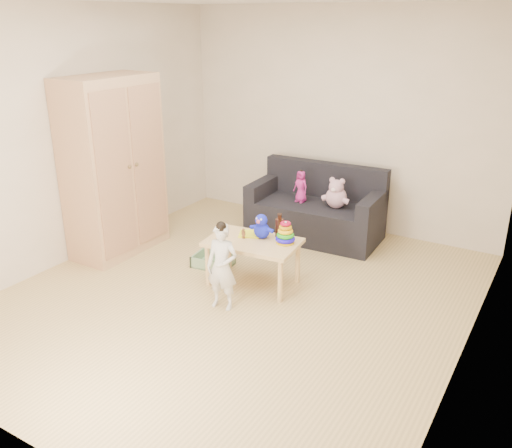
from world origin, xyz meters
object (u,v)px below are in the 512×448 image
Objects in this scene: toddler at (222,268)px; play_table at (253,262)px; wardrobe at (114,167)px; sofa at (315,220)px.

play_table is at bearing 82.29° from toddler.
sofa is (1.71, 1.44, -0.74)m from wardrobe.
wardrobe is 2.45× the size of toddler.
wardrobe is at bearing -178.67° from play_table.
wardrobe is 2.19× the size of play_table.
sofa is 1.94m from toddler.
wardrobe is 1.26× the size of sofa.
wardrobe is at bearing -142.17° from sofa.
toddler reaches higher than play_table.
toddler is at bearing -15.85° from wardrobe.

